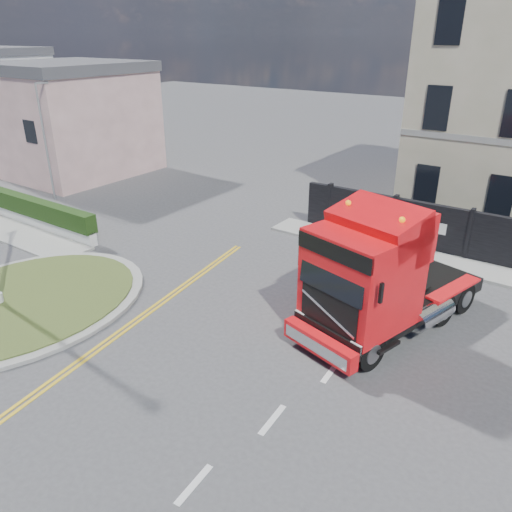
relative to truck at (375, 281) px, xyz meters
The scene contains 8 objects.
ground 3.99m from the truck, 147.72° to the right, with size 120.00×120.00×0.00m, color #424244.
traffic_island 11.29m from the truck, 153.90° to the right, with size 6.80×6.80×0.17m.
hedge_wall 16.07m from the truck, behind, with size 8.00×0.55×1.35m.
pavement_side 16.19m from the truck, behind, with size 8.50×1.80×0.10m, color gray.
seaside_bldg_pink 24.13m from the truck, 162.90° to the left, with size 8.00×8.00×6.00m, color beige.
seaside_bldg_cream 32.34m from the truck, 163.68° to the left, with size 9.00×8.00×5.00m, color beige.
truck is the anchor object (origin of this frame).
lamppost_slim 19.29m from the truck, behind, with size 0.25×0.49×6.00m.
Camera 1 is at (7.46, -10.35, 8.17)m, focal length 35.00 mm.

